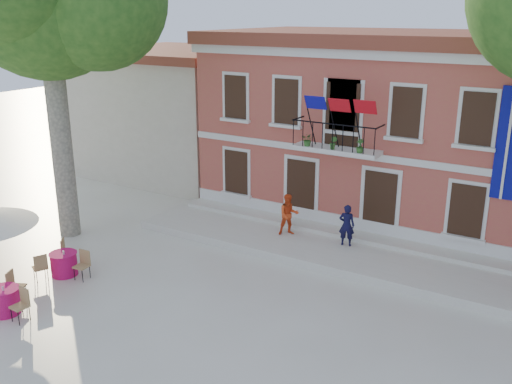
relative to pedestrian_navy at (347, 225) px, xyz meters
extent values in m
plane|color=beige|center=(-2.89, -4.68, -1.06)|extent=(90.00, 90.00, 0.00)
cube|color=#B55841|center=(-0.89, 5.32, 2.44)|extent=(13.00, 8.00, 7.00)
cube|color=brown|center=(-0.89, 5.32, 6.19)|extent=(13.50, 8.50, 0.50)
cube|color=silver|center=(-0.89, 1.37, 5.79)|extent=(13.30, 0.35, 0.35)
cube|color=silver|center=(-0.89, 0.87, 2.44)|extent=(3.20, 0.90, 0.15)
cube|color=black|center=(-0.89, 0.47, 3.44)|extent=(3.20, 0.04, 0.04)
cube|color=#0C0E84|center=(4.71, 1.26, 3.24)|extent=(0.70, 0.05, 3.60)
cube|color=#0F0D93|center=(-1.79, 0.12, 4.19)|extent=(0.76, 0.27, 0.47)
cube|color=red|center=(-0.89, 0.12, 4.19)|extent=(0.76, 0.29, 0.47)
cube|color=red|center=(0.01, 0.12, 4.19)|extent=(0.76, 0.27, 0.47)
imported|color=#26591E|center=(-1.89, 0.57, 2.76)|extent=(0.43, 0.37, 0.48)
imported|color=#26591E|center=(-0.89, 0.57, 2.76)|extent=(0.26, 0.21, 0.48)
imported|color=#26591E|center=(0.11, 0.57, 2.76)|extent=(0.27, 0.27, 0.48)
cube|color=beige|center=(-12.39, 6.32, 1.94)|extent=(9.00, 9.00, 6.00)
cube|color=brown|center=(-12.39, 6.32, 5.14)|extent=(9.40, 9.40, 0.40)
cube|color=silver|center=(-0.89, -0.28, -0.91)|extent=(14.00, 3.40, 0.30)
cylinder|color=#A59E84|center=(-9.85, -3.85, 2.76)|extent=(0.78, 0.78, 7.64)
imported|color=black|center=(0.00, 0.00, 0.00)|extent=(0.62, 0.48, 1.52)
imported|color=#ED4A1B|center=(-2.24, -0.15, 0.02)|extent=(0.96, 0.94, 1.56)
cylinder|color=#E51575|center=(-6.64, -9.05, -0.68)|extent=(0.84, 0.84, 0.75)
cylinder|color=#E51575|center=(-6.64, -9.05, -0.30)|extent=(0.90, 0.90, 0.02)
cube|color=tan|center=(-5.89, -9.10, -0.58)|extent=(0.45, 0.45, 0.95)
cube|color=tan|center=(-6.96, -8.37, -0.58)|extent=(0.56, 0.56, 0.95)
cylinder|color=#E51575|center=(-7.17, -6.45, -0.68)|extent=(0.84, 0.84, 0.75)
cylinder|color=#E51575|center=(-7.17, -6.45, -0.30)|extent=(0.90, 0.90, 0.02)
cube|color=tan|center=(-6.43, -6.38, -0.58)|extent=(0.46, 0.46, 0.95)
cube|color=tan|center=(-7.61, -5.84, -0.58)|extent=(0.59, 0.59, 0.95)
cube|color=tan|center=(-7.48, -7.13, -0.58)|extent=(0.56, 0.56, 0.95)
camera|label=1|loc=(7.04, -17.71, 7.21)|focal=40.00mm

